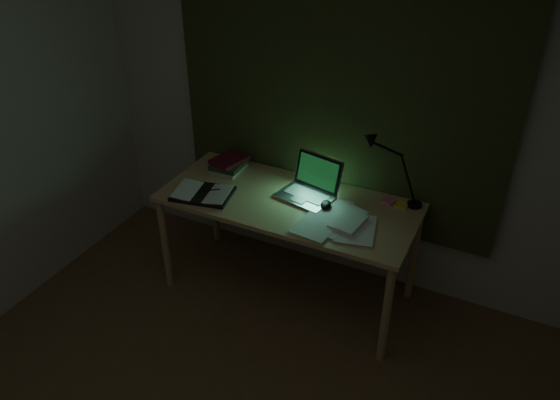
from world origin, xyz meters
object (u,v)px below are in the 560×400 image
at_px(loose_papers, 341,218).
at_px(desk_lamp, 420,171).
at_px(laptop, 305,181).
at_px(book_stack, 229,164).
at_px(desk, 288,247).
at_px(open_textbook, 203,193).

height_order(loose_papers, desk_lamp, desk_lamp).
distance_m(laptop, book_stack, 0.64).
relative_size(desk, book_stack, 6.84).
xyz_separation_m(laptop, loose_papers, (0.30, -0.13, -0.11)).
bearing_deg(book_stack, loose_papers, -14.81).
height_order(open_textbook, book_stack, book_stack).
height_order(book_stack, loose_papers, book_stack).
distance_m(open_textbook, desk_lamp, 1.37).
distance_m(open_textbook, loose_papers, 0.91).
distance_m(loose_papers, desk_lamp, 0.56).
relative_size(desk, desk_lamp, 3.25).
bearing_deg(laptop, desk, -127.12).
bearing_deg(laptop, book_stack, -177.66).
distance_m(laptop, desk_lamp, 0.70).
bearing_deg(loose_papers, laptop, 155.93).
relative_size(desk, open_textbook, 4.42).
xyz_separation_m(desk, laptop, (0.08, 0.07, 0.50)).
bearing_deg(book_stack, desk_lamp, 4.74).
xyz_separation_m(book_stack, desk_lamp, (1.28, 0.11, 0.21)).
bearing_deg(book_stack, desk, -18.53).
bearing_deg(open_textbook, desk_lamp, 9.65).
bearing_deg(desk_lamp, laptop, -168.02).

